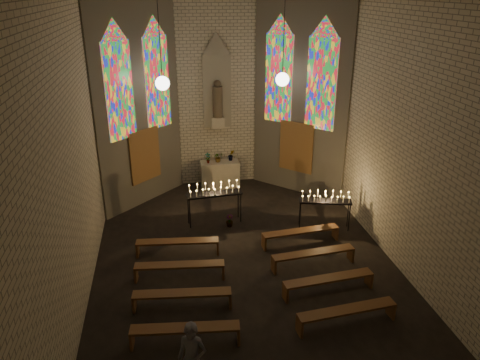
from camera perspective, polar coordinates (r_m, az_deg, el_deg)
name	(u,v)px	position (r m, az deg, el deg)	size (l,w,h in m)	color
floor	(246,267)	(12.78, 0.75, -10.53)	(12.00, 12.00, 0.00)	black
room	(227,102)	(14.40, -1.59, 9.50)	(8.22, 12.43, 7.00)	beige
altar	(220,174)	(17.34, -2.45, 0.68)	(1.40, 0.60, 1.00)	beige
flower_vase_left	(208,158)	(17.00, -3.94, 2.69)	(0.20, 0.14, 0.39)	#4C723F
flower_vase_center	(218,157)	(17.11, -2.68, 2.81)	(0.33, 0.29, 0.37)	#4C723F
flower_vase_right	(231,155)	(17.23, -1.09, 3.05)	(0.23, 0.18, 0.41)	#4C723F
aisle_flower_pot	(229,221)	(14.65, -1.29, -4.98)	(0.22, 0.22, 0.39)	#4C723F
votive_stand_left	(214,191)	(14.51, -3.16, -1.38)	(1.76, 0.57, 1.27)	black
votive_stand_right	(325,199)	(14.44, 10.37, -2.25)	(1.63, 0.75, 1.17)	black
pew_left_0	(177,243)	(13.25, -7.63, -7.63)	(2.30, 0.55, 0.44)	#553318
pew_right_0	(301,233)	(13.76, 7.39, -6.39)	(2.30, 0.55, 0.44)	#553318
pew_left_1	(180,267)	(12.23, -7.38, -10.45)	(2.30, 0.55, 0.44)	#553318
pew_right_1	(313,254)	(12.78, 8.93, -8.95)	(2.30, 0.55, 0.44)	#553318
pew_left_2	(182,295)	(11.24, -7.08, -13.77)	(2.30, 0.55, 0.44)	#553318
pew_right_2	(329,280)	(11.84, 10.74, -11.93)	(2.30, 0.55, 0.44)	#553318
pew_left_3	(185,330)	(10.30, -6.70, -17.72)	(2.30, 0.55, 0.44)	#553318
pew_right_3	(347,312)	(10.95, 12.91, -15.39)	(2.30, 0.55, 0.44)	#553318
visitor	(192,359)	(9.10, -5.83, -20.88)	(0.55, 0.36, 1.51)	#555661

